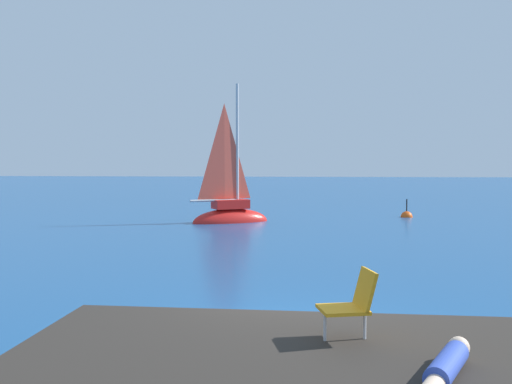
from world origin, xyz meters
name	(u,v)px	position (x,y,z in m)	size (l,w,h in m)	color
ground_plane	(303,332)	(0.00, 0.00, 0.00)	(160.00, 160.00, 0.00)	navy
boulder_seaward	(233,355)	(-0.98, -1.19, 0.00)	(1.22, 0.97, 0.67)	#2D2523
boulder_inland	(211,360)	(-1.26, -1.43, 0.00)	(1.59, 1.28, 0.88)	#2D2822
sailboat_near	(230,214)	(-3.27, 16.48, 0.36)	(3.60, 2.70, 6.59)	red
person_sunbather	(444,370)	(1.32, -4.02, 0.85)	(0.88, 1.65, 0.25)	#334CB2
beach_chair	(353,301)	(0.58, -2.75, 1.17)	(0.69, 0.61, 0.80)	orange
marker_buoy	(407,217)	(4.76, 19.42, 0.01)	(0.56, 0.56, 1.13)	#EA5114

